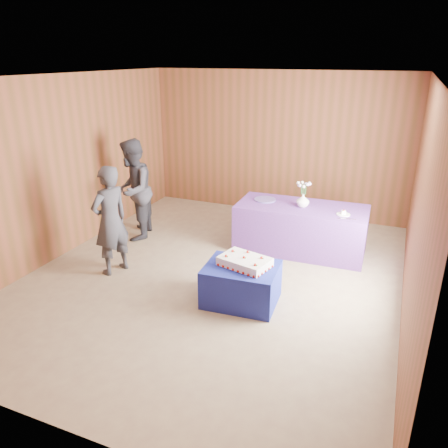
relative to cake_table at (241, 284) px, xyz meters
The scene contains 13 objects.
ground 0.82m from the cake_table, 139.54° to the left, with size 6.00×6.00×0.00m, color gray.
room_shell 1.74m from the cake_table, 139.54° to the left, with size 5.04×6.04×2.72m.
cake_table is the anchor object (origin of this frame).
serving_table 1.87m from the cake_table, 80.05° to the left, with size 2.00×0.90×0.75m, color #6F3798.
sheet_cake 0.31m from the cake_table, 51.53° to the left, with size 0.71×0.56×0.15m.
vase 1.94m from the cake_table, 79.59° to the left, with size 0.20×0.20×0.20m, color white.
flower_spray 2.03m from the cake_table, 79.59° to the left, with size 0.22×0.22×0.17m.
platter 1.99m from the cake_table, 99.02° to the left, with size 0.35×0.35×0.02m, color #604F9E.
plate 2.01m from the cake_table, 59.93° to the left, with size 0.20×0.20×0.01m, color white.
cake_slice 2.01m from the cake_table, 59.92° to the left, with size 0.08×0.07×0.08m.
knife 1.91m from the cake_table, 55.55° to the left, with size 0.26×0.02×0.00m, color #B2B2B6.
guest_left 2.06m from the cake_table, behind, with size 0.57×0.38×1.57m, color #33343D.
guest_right 2.81m from the cake_table, 151.55° to the left, with size 0.82×0.64×1.69m, color #33333D.
Camera 1 is at (2.24, -5.07, 2.95)m, focal length 35.00 mm.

